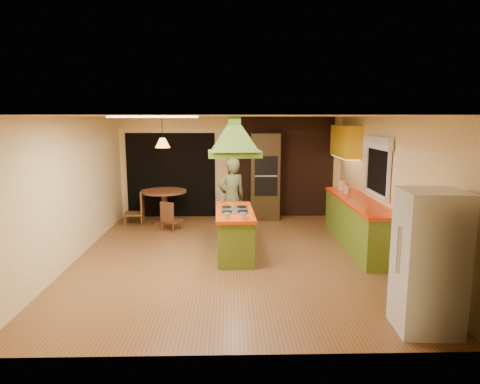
{
  "coord_description": "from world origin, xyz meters",
  "views": [
    {
      "loc": [
        -0.03,
        -7.4,
        2.47
      ],
      "look_at": [
        0.15,
        0.19,
        1.15
      ],
      "focal_mm": 32.0,
      "sensor_mm": 36.0,
      "label": 1
    }
  ],
  "objects_px": {
    "canister_large": "(342,185)",
    "kitchen_island": "(235,233)",
    "refrigerator": "(429,262)",
    "wall_oven": "(265,176)",
    "man": "(232,198)",
    "dining_table": "(164,200)"
  },
  "relations": [
    {
      "from": "canister_large",
      "to": "kitchen_island",
      "type": "bearing_deg",
      "value": -145.92
    },
    {
      "from": "refrigerator",
      "to": "wall_oven",
      "type": "distance_m",
      "value": 5.87
    },
    {
      "from": "man",
      "to": "wall_oven",
      "type": "bearing_deg",
      "value": -140.77
    },
    {
      "from": "canister_large",
      "to": "wall_oven",
      "type": "bearing_deg",
      "value": 141.02
    },
    {
      "from": "kitchen_island",
      "to": "dining_table",
      "type": "xyz_separation_m",
      "value": [
        -1.63,
        2.45,
        0.13
      ]
    },
    {
      "from": "man",
      "to": "canister_large",
      "type": "xyz_separation_m",
      "value": [
        2.4,
        0.41,
        0.19
      ]
    },
    {
      "from": "wall_oven",
      "to": "man",
      "type": "bearing_deg",
      "value": -114.66
    },
    {
      "from": "man",
      "to": "refrigerator",
      "type": "distance_m",
      "value": 4.6
    },
    {
      "from": "wall_oven",
      "to": "kitchen_island",
      "type": "bearing_deg",
      "value": -103.66
    },
    {
      "from": "refrigerator",
      "to": "canister_large",
      "type": "bearing_deg",
      "value": 91.38
    },
    {
      "from": "man",
      "to": "dining_table",
      "type": "bearing_deg",
      "value": -63.42
    },
    {
      "from": "kitchen_island",
      "to": "refrigerator",
      "type": "relative_size",
      "value": 1.0
    },
    {
      "from": "man",
      "to": "refrigerator",
      "type": "bearing_deg",
      "value": 94.9
    },
    {
      "from": "kitchen_island",
      "to": "dining_table",
      "type": "relative_size",
      "value": 1.59
    },
    {
      "from": "wall_oven",
      "to": "dining_table",
      "type": "height_order",
      "value": "wall_oven"
    },
    {
      "from": "man",
      "to": "refrigerator",
      "type": "relative_size",
      "value": 1.0
    },
    {
      "from": "wall_oven",
      "to": "canister_large",
      "type": "height_order",
      "value": "wall_oven"
    },
    {
      "from": "canister_large",
      "to": "dining_table",
      "type": "bearing_deg",
      "value": 167.75
    },
    {
      "from": "man",
      "to": "wall_oven",
      "type": "relative_size",
      "value": 0.79
    },
    {
      "from": "man",
      "to": "kitchen_island",
      "type": "bearing_deg",
      "value": 67.92
    },
    {
      "from": "wall_oven",
      "to": "canister_large",
      "type": "xyz_separation_m",
      "value": [
        1.57,
        -1.27,
        -0.03
      ]
    },
    {
      "from": "refrigerator",
      "to": "canister_large",
      "type": "relative_size",
      "value": 7.92
    }
  ]
}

